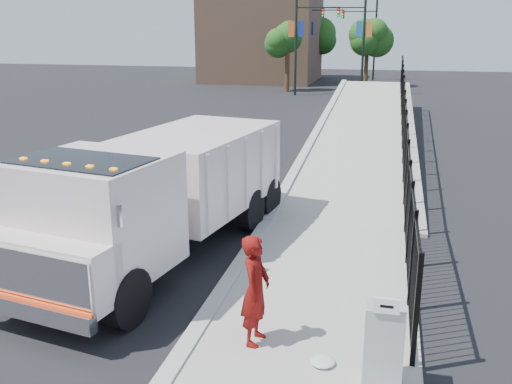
# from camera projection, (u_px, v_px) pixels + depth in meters

# --- Properties ---
(ground) EXTENTS (120.00, 120.00, 0.00)m
(ground) POSITION_uv_depth(u_px,v_px,m) (225.00, 291.00, 11.38)
(ground) COLOR black
(ground) RESTS_ON ground
(sidewalk) EXTENTS (3.55, 12.00, 0.12)m
(sidewalk) POSITION_uv_depth(u_px,v_px,m) (306.00, 355.00, 9.07)
(sidewalk) COLOR #9E998E
(sidewalk) RESTS_ON ground
(curb) EXTENTS (0.30, 12.00, 0.16)m
(curb) POSITION_uv_depth(u_px,v_px,m) (192.00, 339.00, 9.49)
(curb) COLOR #ADAAA3
(curb) RESTS_ON ground
(ramp) EXTENTS (3.95, 24.06, 3.19)m
(ramp) POSITION_uv_depth(u_px,v_px,m) (368.00, 142.00, 25.86)
(ramp) COLOR #9E998E
(ramp) RESTS_ON ground
(iron_fence) EXTENTS (0.10, 28.00, 1.80)m
(iron_fence) POSITION_uv_depth(u_px,v_px,m) (403.00, 141.00, 21.56)
(iron_fence) COLOR black
(iron_fence) RESTS_ON ground
(truck) EXTENTS (4.04, 8.60, 2.83)m
(truck) POSITION_uv_depth(u_px,v_px,m) (158.00, 191.00, 12.57)
(truck) COLOR black
(truck) RESTS_ON ground
(worker) EXTENTS (0.49, 0.70, 1.84)m
(worker) POSITION_uv_depth(u_px,v_px,m) (256.00, 290.00, 9.10)
(worker) COLOR #680C09
(worker) RESTS_ON sidewalk
(utility_cabinet) EXTENTS (0.55, 0.40, 1.25)m
(utility_cabinet) POSITION_uv_depth(u_px,v_px,m) (384.00, 346.00, 8.07)
(utility_cabinet) COLOR gray
(utility_cabinet) RESTS_ON sidewalk
(arrow_sign) EXTENTS (0.35, 0.04, 0.22)m
(arrow_sign) POSITION_uv_depth(u_px,v_px,m) (387.00, 306.00, 7.66)
(arrow_sign) COLOR white
(arrow_sign) RESTS_ON utility_cabinet
(debris) EXTENTS (0.39, 0.39, 0.10)m
(debris) POSITION_uv_depth(u_px,v_px,m) (323.00, 361.00, 8.70)
(debris) COLOR silver
(debris) RESTS_ON sidewalk
(light_pole_0) EXTENTS (3.77, 0.22, 8.00)m
(light_pole_0) POSITION_uv_depth(u_px,v_px,m) (300.00, 35.00, 41.74)
(light_pole_0) COLOR black
(light_pole_0) RESTS_ON ground
(light_pole_1) EXTENTS (3.78, 0.22, 8.00)m
(light_pole_1) POSITION_uv_depth(u_px,v_px,m) (360.00, 35.00, 41.59)
(light_pole_1) COLOR black
(light_pole_1) RESTS_ON ground
(light_pole_2) EXTENTS (3.77, 0.22, 8.00)m
(light_pole_2) POSITION_uv_depth(u_px,v_px,m) (310.00, 34.00, 49.20)
(light_pole_2) COLOR black
(light_pole_2) RESTS_ON ground
(light_pole_3) EXTENTS (3.78, 0.22, 8.00)m
(light_pole_3) POSITION_uv_depth(u_px,v_px,m) (372.00, 33.00, 53.38)
(light_pole_3) COLOR black
(light_pole_3) RESTS_ON ground
(tree_0) EXTENTS (2.39, 2.39, 5.19)m
(tree_0) POSITION_uv_depth(u_px,v_px,m) (288.00, 41.00, 44.15)
(tree_0) COLOR #382314
(tree_0) RESTS_ON ground
(tree_1) EXTENTS (2.54, 2.54, 5.27)m
(tree_1) POSITION_uv_depth(u_px,v_px,m) (368.00, 39.00, 47.72)
(tree_1) COLOR #382314
(tree_1) RESTS_ON ground
(tree_2) EXTENTS (3.30, 3.30, 5.65)m
(tree_2) POSITION_uv_depth(u_px,v_px,m) (319.00, 37.00, 56.61)
(tree_2) COLOR #382314
(tree_2) RESTS_ON ground
(building) EXTENTS (10.00, 10.00, 8.00)m
(building) POSITION_uv_depth(u_px,v_px,m) (263.00, 37.00, 53.32)
(building) COLOR #8C664C
(building) RESTS_ON ground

